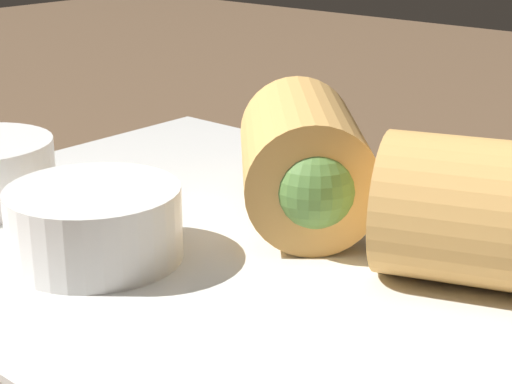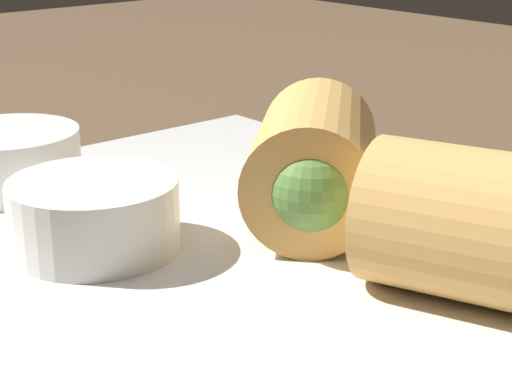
% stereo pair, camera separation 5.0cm
% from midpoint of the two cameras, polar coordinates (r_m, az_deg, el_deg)
% --- Properties ---
extents(table_surface, '(1.80, 1.40, 0.02)m').
position_cam_midpoint_polar(table_surface, '(0.36, 8.84, -8.29)').
color(table_surface, brown).
rests_on(table_surface, ground).
extents(serving_plate, '(0.35, 0.26, 0.01)m').
position_cam_midpoint_polar(serving_plate, '(0.37, 3.91, -4.48)').
color(serving_plate, silver).
rests_on(serving_plate, table_surface).
extents(roll_front_right, '(0.10, 0.11, 0.06)m').
position_cam_midpoint_polar(roll_front_right, '(0.38, 7.65, 1.74)').
color(roll_front_right, '#DBA356').
rests_on(roll_front_right, serving_plate).
extents(dipping_bowl_near, '(0.07, 0.07, 0.03)m').
position_cam_midpoint_polar(dipping_bowl_near, '(0.35, -6.81, -1.42)').
color(dipping_bowl_near, white).
rests_on(dipping_bowl_near, serving_plate).
extents(dipping_bowl_far, '(0.07, 0.07, 0.03)m').
position_cam_midpoint_polar(dipping_bowl_far, '(0.43, -13.02, 2.20)').
color(dipping_bowl_far, white).
rests_on(dipping_bowl_far, serving_plate).
extents(spoon, '(0.19, 0.03, 0.01)m').
position_cam_midpoint_polar(spoon, '(0.49, 17.14, 0.54)').
color(spoon, '#B2B2B7').
rests_on(spoon, table_surface).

